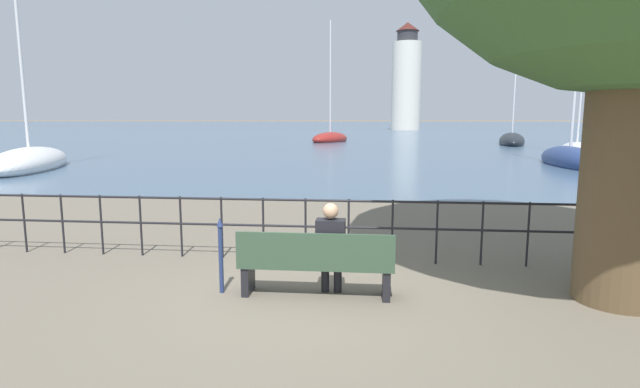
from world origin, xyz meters
The scene contains 12 objects.
ground_plane centered at (0.00, 0.00, 0.00)m, with size 1000.00×1000.00×0.00m, color #706656.
harbor_water centered at (0.00, 157.72, 0.00)m, with size 600.00×300.00×0.01m.
park_bench centered at (0.00, -0.07, 0.44)m, with size 2.07×0.45×0.90m.
seated_person_left centered at (0.19, 0.01, 0.69)m, with size 0.38×0.35×1.26m.
promenade_railing centered at (0.00, 1.65, 0.69)m, with size 13.64×0.04×1.05m.
closed_umbrella centered at (-1.30, -0.03, 0.58)m, with size 0.09×0.09×1.05m.
sailboat_0 centered at (14.17, 27.90, 0.31)m, with size 4.14×7.19×12.42m.
sailboat_1 centered at (-15.16, 15.37, 0.34)m, with size 5.15×8.63×12.96m.
sailboat_2 centered at (-3.30, 43.09, 0.34)m, with size 4.48×6.42×12.03m.
sailboat_3 centered at (13.33, 40.11, 0.31)m, with size 4.06×9.03×7.65m.
sailboat_4 centered at (10.50, 19.27, 0.38)m, with size 1.75×6.33×13.07m.
harbor_lighthouse centered at (7.42, 93.50, 9.47)m, with size 5.58×5.58×20.35m.
Camera 1 is at (0.70, -6.41, 2.37)m, focal length 28.00 mm.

